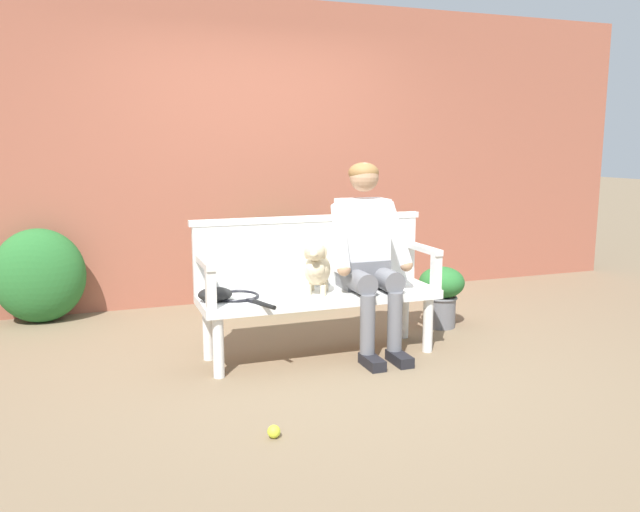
{
  "coord_description": "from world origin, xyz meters",
  "views": [
    {
      "loc": [
        -1.46,
        -4.0,
        1.44
      ],
      "look_at": [
        0.0,
        0.0,
        0.7
      ],
      "focal_mm": 36.07,
      "sensor_mm": 36.0,
      "label": 1
    }
  ],
  "objects": [
    {
      "name": "brick_garden_fence",
      "position": [
        0.0,
        1.9,
        1.36
      ],
      "size": [
        8.0,
        0.3,
        2.72
      ],
      "primitive_type": "cube",
      "color": "#9E5642",
      "rests_on": "ground"
    },
    {
      "name": "garden_bench",
      "position": [
        0.0,
        0.0,
        0.39
      ],
      "size": [
        1.64,
        0.48,
        0.45
      ],
      "color": "white",
      "rests_on": "ground"
    },
    {
      "name": "hedge_bush_far_right",
      "position": [
        -1.85,
        1.58,
        0.39
      ],
      "size": [
        0.72,
        0.45,
        0.77
      ],
      "primitive_type": "ellipsoid",
      "color": "#286B2D",
      "rests_on": "ground"
    },
    {
      "name": "potted_plant",
      "position": [
        1.15,
        0.34,
        0.29
      ],
      "size": [
        0.36,
        0.36,
        0.49
      ],
      "color": "slate",
      "rests_on": "ground"
    },
    {
      "name": "tennis_ball",
      "position": [
        -0.65,
        -1.11,
        0.03
      ],
      "size": [
        0.07,
        0.07,
        0.07
      ],
      "primitive_type": "sphere",
      "color": "#CCDB33",
      "rests_on": "ground"
    },
    {
      "name": "dog_on_bench",
      "position": [
        -0.04,
        -0.04,
        0.64
      ],
      "size": [
        0.28,
        0.37,
        0.38
      ],
      "color": "beige",
      "rests_on": "garden_bench"
    },
    {
      "name": "hedge_bush_mid_right",
      "position": [
        0.2,
        1.54,
        0.39
      ],
      "size": [
        0.89,
        0.65,
        0.78
      ],
      "primitive_type": "ellipsoid",
      "color": "#337538",
      "rests_on": "ground"
    },
    {
      "name": "tennis_racket",
      "position": [
        -0.55,
        0.01,
        0.46
      ],
      "size": [
        0.37,
        0.58,
        0.03
      ],
      "color": "black",
      "rests_on": "garden_bench"
    },
    {
      "name": "person_seated",
      "position": [
        0.34,
        -0.01,
        0.72
      ],
      "size": [
        0.56,
        0.64,
        1.32
      ],
      "color": "black",
      "rests_on": "ground"
    },
    {
      "name": "bench_armrest_left_end",
      "position": [
        -0.78,
        -0.09,
        0.65
      ],
      "size": [
        0.06,
        0.48,
        0.28
      ],
      "color": "white",
      "rests_on": "garden_bench"
    },
    {
      "name": "bench_armrest_right_end",
      "position": [
        0.78,
        -0.09,
        0.65
      ],
      "size": [
        0.06,
        0.48,
        0.28
      ],
      "color": "white",
      "rests_on": "garden_bench"
    },
    {
      "name": "ground_plane",
      "position": [
        0.0,
        0.0,
        0.0
      ],
      "size": [
        40.0,
        40.0,
        0.0
      ],
      "primitive_type": "plane",
      "color": "#7A664C"
    },
    {
      "name": "baseball_glove",
      "position": [
        -0.72,
        -0.01,
        0.49
      ],
      "size": [
        0.23,
        0.18,
        0.09
      ],
      "primitive_type": "ellipsoid",
      "rotation": [
        0.0,
        0.0,
        -0.06
      ],
      "color": "black",
      "rests_on": "garden_bench"
    },
    {
      "name": "bench_backrest",
      "position": [
        0.0,
        0.21,
        0.7
      ],
      "size": [
        1.68,
        0.06,
        0.5
      ],
      "color": "white",
      "rests_on": "garden_bench"
    }
  ]
}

